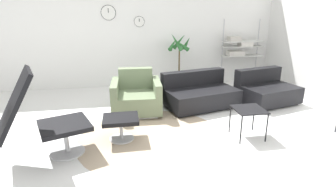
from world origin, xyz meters
TOP-DOWN VIEW (x-y plane):
  - ground_plane at (0.00, 0.00)m, footprint 12.00×12.00m
  - wall_back at (-0.00, 2.89)m, footprint 12.00×0.09m
  - round_rug at (-0.23, -0.09)m, footprint 2.19×2.19m
  - lounge_chair at (-1.76, -0.45)m, footprint 1.24×0.93m
  - ottoman at (-0.69, -0.04)m, footprint 0.51×0.43m
  - armchair_red at (-0.40, 1.00)m, footprint 0.90×0.84m
  - couch_low at (0.83, 1.11)m, footprint 1.50×1.12m
  - couch_second at (2.24, 1.09)m, footprint 1.24×1.06m
  - side_table at (1.16, -0.29)m, footprint 0.43×0.43m
  - potted_plant at (0.74, 2.50)m, footprint 0.54×0.54m
  - shelf_unit at (2.30, 2.58)m, footprint 1.00×0.28m

SIDE VIEW (x-z plane):
  - ground_plane at x=0.00m, z-range 0.00..0.00m
  - round_rug at x=-0.23m, z-range 0.00..0.01m
  - couch_low at x=0.83m, z-range -0.09..0.58m
  - couch_second at x=2.24m, z-range -0.09..0.58m
  - ottoman at x=-0.69m, z-range 0.09..0.44m
  - armchair_red at x=-0.40m, z-range -0.10..0.68m
  - side_table at x=1.16m, z-range 0.18..0.62m
  - potted_plant at x=0.74m, z-range -0.04..1.28m
  - lounge_chair at x=-1.76m, z-range 0.12..1.38m
  - shelf_unit at x=2.30m, z-range 0.13..1.74m
  - wall_back at x=0.00m, z-range 0.00..2.80m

